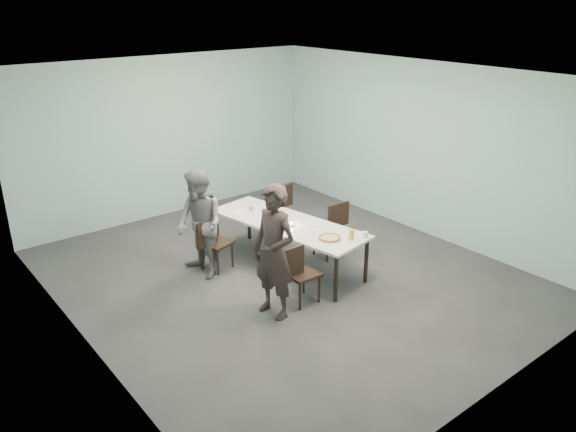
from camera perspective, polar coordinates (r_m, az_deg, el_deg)
ground at (r=8.62m, az=-0.28°, el=-6.06°), size 7.00×7.00×0.00m
room_shell at (r=7.88m, az=-0.31°, el=7.08°), size 6.02×7.02×3.01m
table at (r=8.61m, az=-0.05°, el=-0.99°), size 1.33×2.71×0.75m
chair_near_left at (r=7.66m, az=0.97°, el=-5.57°), size 0.61×0.43×0.87m
chair_far_left at (r=8.65m, az=-7.68°, el=-2.48°), size 0.65×0.52×0.87m
chair_near_right at (r=9.12m, az=4.59°, el=-1.03°), size 0.62×0.44×0.87m
chair_far_right at (r=9.92m, az=-0.86°, el=0.94°), size 0.64×0.47×0.87m
diner_near at (r=7.24m, az=-1.44°, el=-3.71°), size 0.54×0.72×1.81m
diner_far at (r=8.41m, az=-8.97°, el=-0.84°), size 0.65×0.82×1.65m
pizza at (r=8.02m, az=4.25°, el=-2.25°), size 0.34×0.34×0.04m
side_plate at (r=8.31m, az=2.95°, el=-1.41°), size 0.18×0.18×0.01m
beer_glass at (r=8.01m, az=6.45°, el=-1.92°), size 0.08×0.08×0.15m
water_tumbler at (r=8.11m, az=7.83°, el=-1.91°), size 0.08×0.08×0.09m
tealight at (r=8.44m, az=0.34°, el=-0.90°), size 0.06×0.06×0.05m
amber_tumbler at (r=9.06m, az=-3.73°, el=0.80°), size 0.07×0.07×0.08m
menu at (r=9.04m, az=-5.13°, el=0.46°), size 0.33×0.27×0.01m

